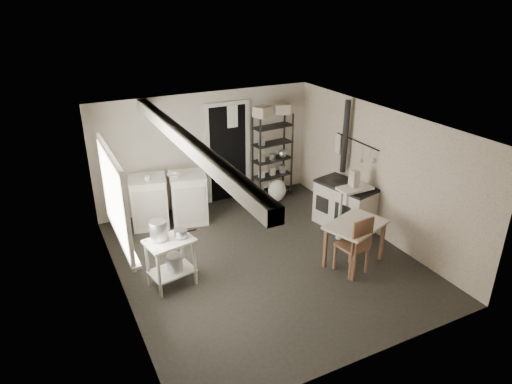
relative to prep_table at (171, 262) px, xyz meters
name	(u,v)px	position (x,y,z in m)	size (l,w,h in m)	color
floor	(264,259)	(1.56, 0.00, -0.40)	(5.00, 5.00, 0.00)	black
ceiling	(265,124)	(1.56, 0.00, 1.90)	(5.00, 5.00, 0.00)	silver
wall_back	(207,150)	(1.56, 2.50, 0.75)	(4.50, 0.02, 2.30)	#BCB0A0
wall_front	(370,280)	(1.56, -2.50, 0.75)	(4.50, 0.02, 2.30)	#BCB0A0
wall_left	(117,227)	(-0.69, 0.00, 0.75)	(0.02, 5.00, 2.30)	#BCB0A0
wall_right	(378,172)	(3.81, 0.00, 0.75)	(0.02, 5.00, 2.30)	#BCB0A0
window	(113,198)	(-0.66, 0.20, 1.10)	(0.12, 1.76, 1.28)	beige
doorway	(228,154)	(2.01, 2.47, 0.60)	(0.96, 0.10, 2.08)	beige
ceiling_beam	(186,142)	(0.36, 0.00, 1.80)	(0.18, 5.00, 0.18)	beige
wallpaper_panel	(378,172)	(3.80, 0.00, 0.75)	(0.01, 5.00, 2.30)	beige
utensil_rail	(356,142)	(3.75, 0.60, 1.15)	(0.06, 1.20, 0.44)	#BBBBBE
prep_table	(171,262)	(0.00, 0.00, 0.00)	(0.67, 0.48, 0.77)	beige
stockpot	(159,230)	(-0.12, 0.07, 0.54)	(0.25, 0.25, 0.27)	#BBBBBE
saucepan	(181,233)	(0.17, -0.01, 0.45)	(0.20, 0.20, 0.11)	#BBBBBE
bucket	(175,263)	(0.05, -0.02, -0.02)	(0.24, 0.24, 0.26)	#BBBBBE
base_cabinets	(169,201)	(0.57, 1.96, 0.06)	(1.46, 0.62, 0.96)	beige
mixing_bowl	(174,177)	(0.66, 1.86, 0.56)	(0.30, 0.30, 0.07)	white
counter_cup	(147,180)	(0.19, 1.90, 0.57)	(0.12, 0.12, 0.09)	white
shelf_rack	(272,154)	(2.89, 2.20, 0.55)	(0.84, 0.33, 1.78)	black
shelf_jar	(262,136)	(2.64, 2.18, 0.96)	(0.08, 0.08, 0.18)	white
storage_box_a	(263,105)	(2.62, 2.15, 1.61)	(0.31, 0.27, 0.21)	beige
storage_box_b	(282,103)	(3.10, 2.21, 1.59)	(0.31, 0.29, 0.20)	beige
stove	(345,205)	(3.42, 0.36, 0.04)	(0.60, 1.09, 0.86)	beige
stovepipe	(345,137)	(3.66, 0.81, 1.19)	(0.12, 0.12, 1.56)	black
side_ledge	(352,213)	(3.35, 0.04, 0.03)	(0.61, 0.33, 0.94)	beige
oats_box	(354,182)	(3.36, 0.10, 0.61)	(0.11, 0.19, 0.28)	beige
work_table	(354,243)	(2.79, -0.73, -0.02)	(0.95, 0.67, 0.72)	beige
table_cup	(369,218)	(2.98, -0.79, 0.40)	(0.10, 0.10, 0.09)	white
chair	(352,244)	(2.62, -0.89, 0.08)	(0.41, 0.43, 0.99)	brown
flour_sack	(277,190)	(2.85, 1.91, -0.16)	(0.39, 0.33, 0.47)	silver
floor_crock	(339,234)	(3.08, 0.03, -0.33)	(0.11, 0.11, 0.14)	white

